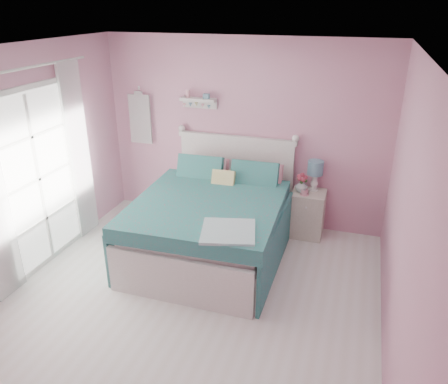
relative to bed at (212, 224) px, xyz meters
The scene contains 12 objects.
floor 1.23m from the bed, 86.27° to the right, with size 4.50×4.50×0.00m, color silver.
room_shell 1.64m from the bed, 86.27° to the right, with size 4.50×4.50×4.50m.
bed is the anchor object (origin of this frame).
nightstand 1.38m from the bed, 38.65° to the left, with size 0.44×0.44×0.64m.
table_lamp 1.56m from the bed, 40.49° to the left, with size 0.21×0.21×0.42m.
vase 1.33m from the bed, 41.13° to the left, with size 0.16×0.16×0.17m, color silver.
teacup 1.30m from the bed, 36.43° to the left, with size 0.10×0.10×0.08m, color pink.
roses 1.35m from the bed, 41.05° to the left, with size 0.14×0.11×0.12m.
wall_shelf 1.77m from the bed, 117.96° to the left, with size 0.50×0.15×0.25m.
hanging_dress 2.05m from the bed, 145.06° to the left, with size 0.34×0.03×0.72m, color white.
french_door 2.14m from the bed, 158.42° to the right, with size 0.04×1.32×2.16m.
curtain_far 2.00m from the bed, behind, with size 0.04×0.40×2.32m, color white.
Camera 1 is at (1.56, -3.44, 2.99)m, focal length 35.00 mm.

